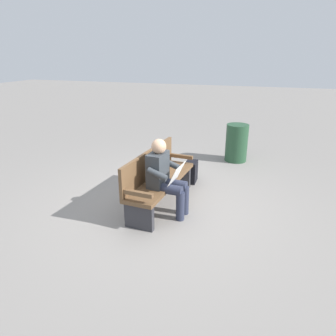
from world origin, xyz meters
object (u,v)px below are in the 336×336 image
(person_seated, at_px, (165,175))
(backpack, at_px, (191,172))
(trash_bin, at_px, (237,143))
(bench_near, at_px, (158,178))

(person_seated, relative_size, backpack, 2.87)
(person_seated, xyz_separation_m, trash_bin, (-2.86, 0.74, -0.21))
(bench_near, relative_size, trash_bin, 2.16)
(bench_near, relative_size, person_seated, 1.55)
(bench_near, bearing_deg, trash_bin, 163.66)
(trash_bin, bearing_deg, bench_near, -20.26)
(backpack, distance_m, trash_bin, 1.69)
(backpack, bearing_deg, person_seated, -3.09)
(bench_near, distance_m, backpack, 1.13)
(backpack, bearing_deg, trash_bin, 156.40)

